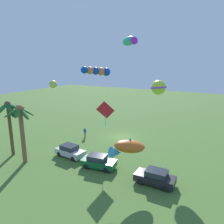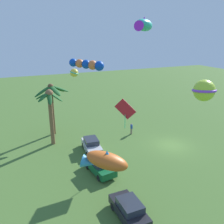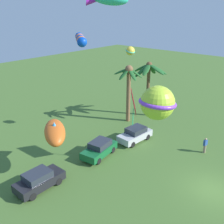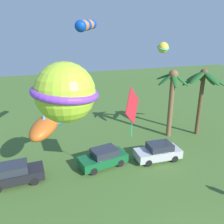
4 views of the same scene
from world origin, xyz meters
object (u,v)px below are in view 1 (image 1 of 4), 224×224
at_px(palm_tree_1, 21,122).
at_px(parked_car_2, 98,161).
at_px(kite_ball_1, 53,84).
at_px(spectator_0, 85,132).
at_px(parked_car_1, 155,177).
at_px(kite_tube_5, 97,71).
at_px(palm_tree_0, 9,113).
at_px(kite_diamond_2, 105,110).
at_px(kite_fish_4, 130,41).
at_px(kite_fish_0, 128,147).
at_px(parked_car_0, 70,151).
at_px(kite_ball_3, 159,87).

xyz_separation_m(palm_tree_1, parked_car_2, (-8.43, -3.11, -4.30)).
bearing_deg(kite_ball_1, spectator_0, -77.86).
bearing_deg(parked_car_1, kite_tube_5, 9.50).
xyz_separation_m(palm_tree_0, parked_car_1, (-18.24, -2.20, -4.87)).
height_order(parked_car_2, kite_diamond_2, kite_diamond_2).
bearing_deg(kite_fish_4, palm_tree_0, 21.68).
distance_m(palm_tree_1, kite_fish_0, 12.80).
height_order(kite_diamond_2, kite_tube_5, kite_tube_5).
relative_size(palm_tree_0, parked_car_0, 1.76).
xyz_separation_m(palm_tree_1, kite_tube_5, (-9.20, -1.96, 5.83)).
xyz_separation_m(parked_car_1, kite_tube_5, (5.92, 0.99, 10.13)).
relative_size(palm_tree_1, parked_car_1, 1.80).
xyz_separation_m(palm_tree_0, kite_fish_4, (-13.76, -5.47, 8.30)).
bearing_deg(kite_fish_4, parked_car_2, 54.54).
bearing_deg(kite_diamond_2, kite_ball_1, 40.70).
xyz_separation_m(palm_tree_1, kite_fish_0, (-12.58, -2.00, -1.31)).
bearing_deg(kite_ball_1, kite_ball_3, -136.06).
distance_m(kite_diamond_2, kite_tube_5, 6.78).
distance_m(palm_tree_0, parked_car_1, 19.00).
relative_size(palm_tree_0, palm_tree_1, 1.01).
distance_m(kite_fish_0, kite_fish_4, 11.18).
bearing_deg(kite_fish_4, kite_tube_5, 71.18).
relative_size(spectator_0, kite_ball_3, 0.60).
height_order(parked_car_0, kite_fish_0, kite_fish_0).
xyz_separation_m(parked_car_2, kite_fish_4, (-2.22, -3.11, 13.17)).
bearing_deg(parked_car_0, kite_fish_0, 168.10).
height_order(palm_tree_0, kite_tube_5, kite_tube_5).
relative_size(parked_car_1, spectator_0, 2.46).
relative_size(palm_tree_1, parked_car_0, 1.75).
relative_size(kite_fish_0, kite_fish_4, 1.51).
height_order(parked_car_2, kite_ball_3, kite_ball_3).
height_order(palm_tree_1, kite_fish_0, palm_tree_1).
height_order(kite_fish_0, kite_fish_4, kite_fish_4).
bearing_deg(kite_ball_3, parked_car_0, 41.20).
relative_size(kite_diamond_2, kite_fish_4, 1.21).
distance_m(kite_fish_0, kite_tube_5, 7.90).
height_order(parked_car_0, spectator_0, spectator_0).
height_order(kite_diamond_2, kite_ball_3, kite_ball_3).
distance_m(parked_car_2, kite_tube_5, 10.23).
relative_size(kite_ball_1, kite_ball_3, 0.42).
bearing_deg(palm_tree_0, spectator_0, -114.06).
relative_size(kite_fish_0, kite_diamond_2, 1.25).
height_order(palm_tree_1, kite_fish_4, kite_fish_4).
distance_m(parked_car_0, kite_ball_1, 8.69).
bearing_deg(parked_car_2, palm_tree_0, 11.56).
bearing_deg(palm_tree_1, kite_fish_4, -149.71).
relative_size(palm_tree_0, parked_car_1, 1.81).
relative_size(palm_tree_0, kite_ball_1, 6.43).
height_order(palm_tree_0, spectator_0, palm_tree_0).
distance_m(parked_car_1, spectator_0, 15.80).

